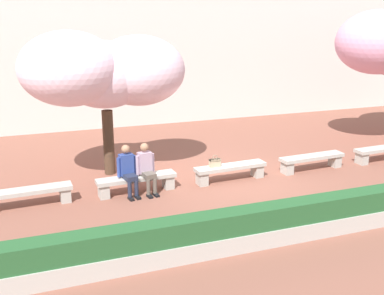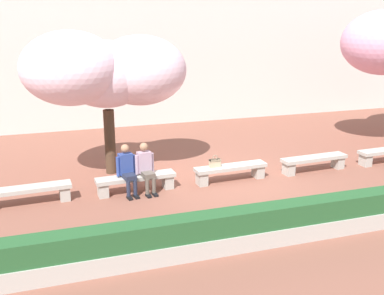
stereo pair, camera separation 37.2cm
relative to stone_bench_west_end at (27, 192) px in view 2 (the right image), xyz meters
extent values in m
plane|color=brown|center=(5.27, 0.00, -0.31)|extent=(100.00, 100.00, 0.00)
cube|color=#ADA89E|center=(0.00, 0.00, 0.09)|extent=(2.07, 0.52, 0.10)
cube|color=#ADA89E|center=(0.85, 0.04, -0.14)|extent=(0.26, 0.35, 0.35)
cube|color=#ADA89E|center=(2.63, 0.00, 0.09)|extent=(2.07, 0.52, 0.10)
cube|color=#ADA89E|center=(1.78, -0.04, -0.14)|extent=(0.26, 0.35, 0.35)
cube|color=#ADA89E|center=(3.49, 0.04, -0.14)|extent=(0.26, 0.35, 0.35)
cube|color=#ADA89E|center=(5.27, 0.00, 0.09)|extent=(2.07, 0.52, 0.10)
cube|color=#ADA89E|center=(4.41, -0.04, -0.14)|extent=(0.26, 0.35, 0.35)
cube|color=#ADA89E|center=(6.12, 0.04, -0.14)|extent=(0.26, 0.35, 0.35)
cube|color=#ADA89E|center=(7.90, 0.00, 0.09)|extent=(2.07, 0.52, 0.10)
cube|color=#ADA89E|center=(7.05, -0.04, -0.14)|extent=(0.26, 0.35, 0.35)
cube|color=#ADA89E|center=(8.76, 0.04, -0.14)|extent=(0.26, 0.35, 0.35)
cube|color=#ADA89E|center=(9.68, -0.04, -0.14)|extent=(0.26, 0.35, 0.35)
cube|color=black|center=(2.38, -0.43, -0.28)|extent=(0.14, 0.23, 0.06)
cylinder|color=#23283D|center=(2.37, -0.37, -0.07)|extent=(0.10, 0.10, 0.42)
cube|color=black|center=(2.56, -0.40, -0.28)|extent=(0.14, 0.23, 0.06)
cylinder|color=#23283D|center=(2.55, -0.34, -0.07)|extent=(0.10, 0.10, 0.42)
cube|color=#23283D|center=(2.43, -0.18, 0.20)|extent=(0.34, 0.44, 0.12)
cube|color=#2D4289|center=(2.39, 0.04, 0.47)|extent=(0.37, 0.27, 0.54)
sphere|color=#A37556|center=(2.39, 0.04, 0.87)|extent=(0.21, 0.21, 0.21)
cylinder|color=#2D4289|center=(2.19, -0.02, 0.43)|extent=(0.09, 0.09, 0.50)
cylinder|color=#2D4289|center=(2.60, 0.06, 0.43)|extent=(0.09, 0.09, 0.50)
cube|color=black|center=(2.86, -0.43, -0.28)|extent=(0.13, 0.23, 0.06)
cylinder|color=brown|center=(2.85, -0.37, -0.07)|extent=(0.10, 0.10, 0.42)
cube|color=black|center=(3.03, -0.40, -0.28)|extent=(0.13, 0.23, 0.06)
cylinder|color=brown|center=(3.02, -0.34, -0.07)|extent=(0.10, 0.10, 0.42)
cube|color=brown|center=(2.91, -0.18, 0.20)|extent=(0.34, 0.44, 0.12)
cube|color=#B293A8|center=(2.87, 0.04, 0.47)|extent=(0.37, 0.27, 0.54)
sphere|color=#A37556|center=(2.87, 0.04, 0.87)|extent=(0.21, 0.21, 0.21)
cylinder|color=#B293A8|center=(2.67, -0.01, 0.43)|extent=(0.09, 0.09, 0.50)
cylinder|color=#B293A8|center=(3.08, 0.05, 0.43)|extent=(0.09, 0.09, 0.50)
cube|color=tan|center=(4.80, 0.01, 0.25)|extent=(0.30, 0.14, 0.22)
cube|color=gray|center=(4.80, 0.00, 0.34)|extent=(0.30, 0.15, 0.04)
torus|color=#807259|center=(4.80, 0.01, 0.41)|extent=(0.14, 0.02, 0.14)
cylinder|color=#473323|center=(2.24, 1.72, 0.62)|extent=(0.31, 0.31, 1.86)
ellipsoid|color=#F4CCDB|center=(2.24, 1.72, 2.54)|extent=(2.44, 2.11, 1.83)
ellipsoid|color=#F4CCDB|center=(1.29, 1.50, 2.76)|extent=(2.61, 2.61, 1.95)
ellipsoid|color=#F4CCDB|center=(3.20, 1.73, 2.61)|extent=(2.60, 2.28, 1.95)
ellipsoid|color=pink|center=(11.50, 1.85, 3.23)|extent=(2.87, 2.70, 2.15)
cube|color=#ADA89E|center=(5.27, -3.52, -0.13)|extent=(15.09, 0.50, 0.36)
cube|color=#235128|center=(5.27, -3.52, 0.27)|extent=(14.99, 0.44, 0.44)
camera|label=1|loc=(0.29, -10.63, 4.02)|focal=42.00mm
camera|label=2|loc=(0.64, -10.75, 4.02)|focal=42.00mm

